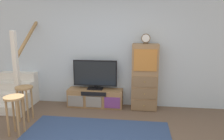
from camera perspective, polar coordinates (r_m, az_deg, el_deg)
back_wall at (r=5.11m, az=-0.75°, el=5.61°), size 6.40×0.12×2.70m
media_console at (r=5.15m, az=-4.47°, el=-7.38°), size 1.29×0.38×0.42m
television at (r=5.02m, az=-4.52°, el=-1.06°), size 1.02×0.22×0.69m
side_cabinet at (r=4.91m, az=8.64°, el=-1.91°), size 0.58×0.38×1.50m
desk_clock at (r=4.77m, az=8.94°, el=8.17°), size 0.20×0.08×0.22m
staircase at (r=5.82m, az=-23.53°, el=-4.47°), size 1.00×1.36×2.20m
bar_stool_near at (r=4.13m, az=-24.40°, el=-8.76°), size 0.34×0.34×0.70m
bar_stool_far at (r=4.67m, az=-22.15°, el=-6.25°), size 0.34×0.34×0.70m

